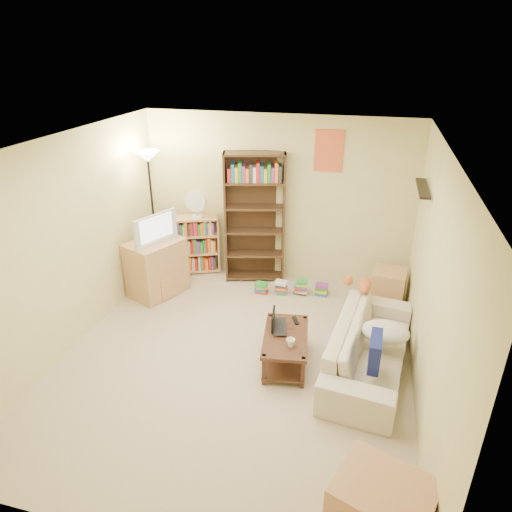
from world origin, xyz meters
The scene contains 18 objects.
room centered at (0.00, 0.01, 1.62)m, with size 4.50×4.54×2.52m.
sofa centered at (1.51, 0.24, 0.29)m, with size 1.01×2.05×0.57m, color #BBB39B.
navy_pillow centered at (1.55, -0.20, 0.55)m, with size 0.38×0.11×0.34m, color navy.
cream_blanket centered at (1.65, 0.26, 0.49)m, with size 0.53×0.38×0.23m, color beige.
tabby_cat centered at (1.35, 1.02, 0.65)m, with size 0.46×0.20×0.16m.
coffee_table centered at (0.58, 0.08, 0.25)m, with size 0.61×0.94×0.39m.
laptop centered at (0.54, 0.20, 0.41)m, with size 0.31×0.41×0.03m, color black.
laptop_screen centered at (0.41, 0.19, 0.51)m, with size 0.01×0.29×0.20m, color white.
mug centered at (0.67, -0.11, 0.44)m, with size 0.10×0.10×0.09m, color white.
tv_remote centered at (0.64, 0.38, 0.40)m, with size 0.05×0.16×0.02m, color black.
tv_stand centered at (-1.56, 1.24, 0.41)m, with size 0.55×0.77×0.82m, color tan.
television centered at (-1.56, 1.24, 1.04)m, with size 0.39×0.71×0.42m, color black.
tall_bookshelf centered at (-0.30, 2.05, 1.05)m, with size 0.94×0.50×1.98m.
short_bookshelf centered at (-1.26, 2.05, 0.47)m, with size 0.78×0.54×0.93m.
desk_fan centered at (-1.20, 2.00, 1.17)m, with size 0.33×0.19×0.45m.
floor_lamp centered at (-1.71, 1.59, 1.61)m, with size 0.34×0.34×2.02m.
side_table centered at (1.72, 1.77, 0.26)m, with size 0.45×0.45×0.51m, color tan.
book_stacks centered at (0.37, 1.69, 0.10)m, with size 1.06×0.31×0.23m.
Camera 1 is at (1.32, -4.14, 3.39)m, focal length 32.00 mm.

